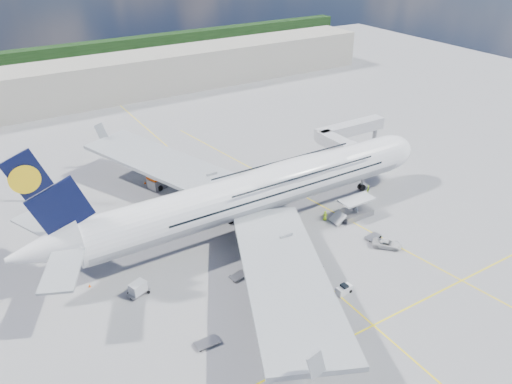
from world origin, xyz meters
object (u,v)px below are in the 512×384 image
dolly_row_c (264,262)px  service_van (387,244)px  dolly_row_b (207,342)px  catering_truck_outer (136,151)px  dolly_nose_near (313,268)px  crew_nose (368,189)px  crew_tug (279,271)px  cone_wing_right_inner (306,288)px  dolly_back (138,288)px  baggage_tug (344,289)px  cone_wing_left_outer (145,182)px  dolly_row_a (239,275)px  cone_nose (378,169)px  cargo_loader (355,211)px  crew_loader (342,217)px  airliner (258,191)px  cone_wing_left_inner (193,188)px  cone_tail (90,285)px  jet_bridge (347,136)px  catering_truck_inner (164,176)px  crew_van (325,216)px  crew_wing (262,311)px  dolly_nose_far (373,237)px  cone_wing_right_outer (260,329)px

dolly_row_c → service_van: bearing=-2.3°
dolly_row_b → catering_truck_outer: 60.30m
dolly_nose_near → crew_nose: 28.50m
crew_tug → cone_wing_right_inner: (1.65, -4.84, -0.70)m
cone_wing_right_inner → dolly_back: bearing=150.9°
baggage_tug → cone_wing_left_outer: bearing=100.3°
dolly_row_a → cone_nose: bearing=9.4°
cargo_loader → catering_truck_outer: bearing=119.8°
dolly_nose_near → crew_loader: size_ratio=1.97×
cone_nose → dolly_back: bearing=-168.5°
crew_tug → airliner: bearing=76.0°
cone_wing_left_inner → cone_tail: bearing=-143.2°
jet_bridge → crew_tug: jet_bridge is taller
dolly_nose_near → crew_tug: bearing=156.5°
dolly_back → cone_tail: (-5.70, 5.48, -0.85)m
catering_truck_inner → cone_wing_right_inner: 42.60m
cone_tail → crew_loader: bearing=-6.8°
jet_bridge → dolly_row_b: (-50.61, -32.18, -6.49)m
dolly_nose_near → service_van: bearing=-13.6°
airliner → dolly_row_b: bearing=-134.8°
dolly_back → service_van: bearing=-35.2°
cargo_loader → service_van: size_ratio=1.77×
jet_bridge → crew_van: (-18.47, -16.19, -5.91)m
dolly_row_c → crew_wing: 10.98m
baggage_tug → crew_loader: crew_loader is taller
dolly_nose_near → baggage_tug: baggage_tug is taller
catering_truck_inner → dolly_row_a: bearing=-111.7°
service_van → cone_nose: bearing=5.7°
dolly_back → cone_wing_left_outer: 35.41m
crew_van → cone_wing_right_inner: bearing=81.3°
crew_wing → crew_van: 27.91m
jet_bridge → dolly_nose_far: bearing=-120.9°
baggage_tug → cone_nose: baggage_tug is taller
catering_truck_inner → cone_wing_left_outer: bearing=124.0°
airliner → dolly_row_c: 14.24m
airliner → dolly_nose_far: airliner is taller
cargo_loader → crew_nose: cargo_loader is taller
crew_tug → cone_tail: (-25.72, 12.69, -0.70)m
cone_wing_left_inner → dolly_row_a: bearing=-101.8°
airliner → cone_wing_left_outer: (-11.83, 25.73, -6.57)m
dolly_row_c → dolly_nose_near: 7.87m
cone_nose → cone_wing_left_inner: size_ratio=1.15×
crew_nose → cone_tail: 55.87m
cone_tail → crew_wing: bearing=-45.6°
dolly_row_a → crew_nose: 36.93m
dolly_row_c → dolly_row_a: bearing=-167.1°
cone_wing_right_outer → cone_tail: cone_wing_right_outer is taller
crew_nose → cone_wing_left_outer: bearing=89.8°
jet_bridge → baggage_tug: size_ratio=7.49×
service_van → crew_loader: size_ratio=3.06×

